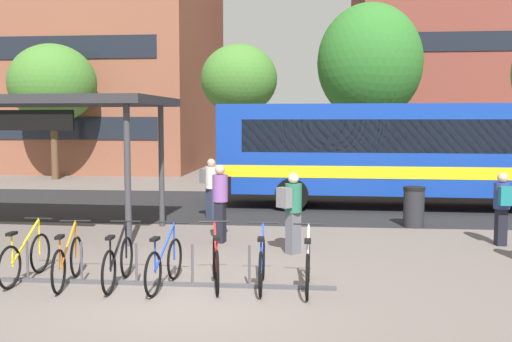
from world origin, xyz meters
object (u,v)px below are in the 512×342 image
object	(u,v)px
commuter_grey_pack_0	(292,207)
parked_bicycle_yellow_0	(25,258)
street_tree_1	(53,84)
commuter_grey_pack_3	(211,184)
commuter_black_pack_6	(221,197)
transit_shelter	(19,105)
street_tree_2	(239,80)
street_tree_0	(370,63)
parked_bicycle_blue_5	(262,264)
commuter_teal_pack_5	(502,204)
parked_bicycle_blue_3	(164,264)
parked_bicycle_red_4	(216,263)
parked_bicycle_silver_6	(308,267)
city_bus	(417,151)
parked_bicycle_orange_1	(68,262)
trash_bin	(414,207)
parked_bicycle_black_2	(118,263)

from	to	relation	value
commuter_grey_pack_0	parked_bicycle_yellow_0	bearing A→B (deg)	161.57
parked_bicycle_yellow_0	street_tree_1	size ratio (longest dim) A/B	0.28
commuter_grey_pack_3	commuter_black_pack_6	world-z (taller)	commuter_black_pack_6
transit_shelter	commuter_grey_pack_0	size ratio (longest dim) A/B	4.33
commuter_grey_pack_3	street_tree_2	world-z (taller)	street_tree_2
street_tree_0	parked_bicycle_blue_5	bearing A→B (deg)	-100.81
street_tree_1	commuter_teal_pack_5	bearing A→B (deg)	-39.38
parked_bicycle_yellow_0	commuter_black_pack_6	size ratio (longest dim) A/B	1.00
parked_bicycle_yellow_0	parked_bicycle_blue_3	xyz separation A→B (m)	(2.44, -0.20, 0.00)
parked_bicycle_red_4	street_tree_1	bearing A→B (deg)	19.92
parked_bicycle_silver_6	street_tree_2	distance (m)	17.70
city_bus	commuter_grey_pack_0	xyz separation A→B (m)	(-3.62, -6.70, -0.82)
parked_bicycle_orange_1	transit_shelter	bearing A→B (deg)	27.30
parked_bicycle_yellow_0	parked_bicycle_blue_3	size ratio (longest dim) A/B	1.00
commuter_black_pack_6	parked_bicycle_orange_1	bearing A→B (deg)	-18.15
trash_bin	street_tree_0	size ratio (longest dim) A/B	0.13
parked_bicycle_yellow_0	parked_bicycle_black_2	world-z (taller)	same
parked_bicycle_orange_1	street_tree_0	xyz separation A→B (m)	(6.48, 17.42, 4.88)
parked_bicycle_black_2	parked_bicycle_blue_3	size ratio (longest dim) A/B	1.00
parked_bicycle_yellow_0	parked_bicycle_silver_6	distance (m)	4.75
parked_bicycle_blue_5	commuter_black_pack_6	xyz separation A→B (m)	(-1.22, 3.49, 0.62)
parked_bicycle_red_4	transit_shelter	size ratio (longest dim) A/B	0.24
parked_bicycle_silver_6	parked_bicycle_blue_3	bearing A→B (deg)	92.34
commuter_grey_pack_0	commuter_black_pack_6	bearing A→B (deg)	100.66
city_bus	parked_bicycle_blue_3	size ratio (longest dim) A/B	7.03
parked_bicycle_black_2	parked_bicycle_blue_5	world-z (taller)	same
parked_bicycle_orange_1	parked_bicycle_red_4	bearing A→B (deg)	-93.51
parked_bicycle_yellow_0	transit_shelter	distance (m)	5.41
commuter_black_pack_6	street_tree_0	size ratio (longest dim) A/B	0.22
parked_bicycle_blue_5	commuter_grey_pack_0	xyz separation A→B (m)	(0.40, 2.48, 0.57)
parked_bicycle_black_2	commuter_teal_pack_5	size ratio (longest dim) A/B	1.09
city_bus	commuter_teal_pack_5	xyz separation A→B (m)	(0.86, -5.48, -0.86)
parked_bicycle_orange_1	parked_bicycle_red_4	world-z (taller)	same
transit_shelter	commuter_black_pack_6	xyz separation A→B (m)	(4.97, -0.72, -2.06)
parked_bicycle_red_4	street_tree_0	bearing A→B (deg)	-24.90
parked_bicycle_yellow_0	parked_bicycle_orange_1	bearing A→B (deg)	-101.45
parked_bicycle_red_4	commuter_grey_pack_3	size ratio (longest dim) A/B	1.02
parked_bicycle_orange_1	street_tree_0	world-z (taller)	street_tree_0
parked_bicycle_black_2	commuter_black_pack_6	bearing A→B (deg)	-19.98
commuter_grey_pack_0	parked_bicycle_blue_5	bearing A→B (deg)	-146.46
parked_bicycle_black_2	trash_bin	xyz separation A→B (m)	(5.73, 5.92, 0.13)
parked_bicycle_red_4	street_tree_0	xyz separation A→B (m)	(4.06, 17.26, 4.88)
parked_bicycle_black_2	commuter_grey_pack_3	bearing A→B (deg)	-5.81
parked_bicycle_yellow_0	parked_bicycle_silver_6	world-z (taller)	same
parked_bicycle_red_4	commuter_teal_pack_5	xyz separation A→B (m)	(5.64, 3.68, 0.53)
parked_bicycle_blue_3	trash_bin	distance (m)	7.75
parked_bicycle_silver_6	commuter_grey_pack_3	xyz separation A→B (m)	(-2.71, 6.58, 0.58)
parked_bicycle_blue_3	street_tree_0	world-z (taller)	street_tree_0
city_bus	commuter_grey_pack_0	size ratio (longest dim) A/B	7.33
parked_bicycle_yellow_0	commuter_black_pack_6	world-z (taller)	commuter_black_pack_6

